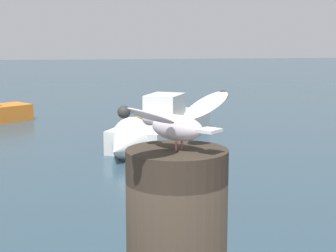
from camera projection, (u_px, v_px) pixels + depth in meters
seagull at (176, 120)px, 2.15m from camera, size 0.54×0.54×0.21m
boat_white at (154, 131)px, 15.42m from camera, size 3.89×5.96×1.59m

